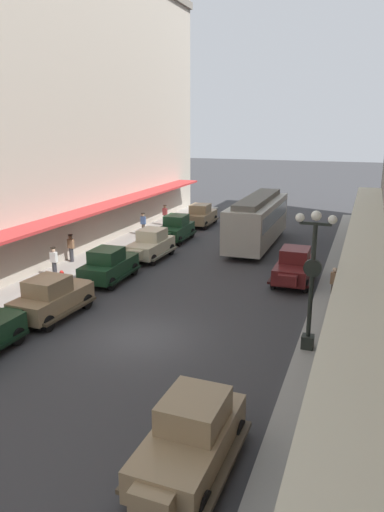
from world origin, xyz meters
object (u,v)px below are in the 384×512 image
parked_car_0 (109,264)px  parked_car_1 (201,215)px  parked_car_6 (151,244)px  lamp_post_with_clock (312,275)px  streetcar (257,219)px  pedestrian_0 (143,224)px  pedestrian_3 (71,248)px  parked_car_2 (175,228)px  parked_car_4 (294,266)px  parked_car_5 (191,435)px  pedestrian_2 (334,284)px  pedestrian_5 (54,262)px  pedestrian_1 (165,215)px  fire_hydrant (62,278)px  parked_car_7 (52,296)px

parked_car_0 → parked_car_1: same height
parked_car_6 → lamp_post_with_clock: 14.77m
parked_car_6 → streetcar: bearing=44.9°
streetcar → parked_car_0: bearing=-118.7°
pedestrian_0 → pedestrian_3: 8.06m
parked_car_2 → streetcar: size_ratio=0.45×
parked_car_4 → streetcar: streetcar is taller
pedestrian_3 → parked_car_5: bearing=-47.8°
streetcar → lamp_post_with_clock: (5.39, -15.25, 1.08)m
parked_car_2 → pedestrian_2: parked_car_2 is taller
parked_car_1 → pedestrian_5: parked_car_1 is taller
parked_car_2 → pedestrian_0: size_ratio=2.57×
parked_car_0 → parked_car_6: same height
lamp_post_with_clock → pedestrian_5: lamp_post_with_clock is taller
parked_car_2 → pedestrian_1: bearing=122.1°
streetcar → pedestrian_3: streetcar is taller
parked_car_2 → pedestrian_2: (11.76, -9.32, 0.05)m
parked_car_5 → fire_hydrant: 15.00m
parked_car_0 → parked_car_4: 9.87m
parked_car_2 → lamp_post_with_clock: size_ratio=0.83×
parked_car_7 → lamp_post_with_clock: lamp_post_with_clock is taller
pedestrian_3 → parked_car_4: bearing=4.7°
parked_car_4 → streetcar: bearing=116.7°
parked_car_0 → pedestrian_5: (-2.88, -0.82, 0.07)m
pedestrian_0 → pedestrian_5: same height
parked_car_7 → pedestrian_2: 12.81m
pedestrian_1 → pedestrian_2: pedestrian_1 is taller
lamp_post_with_clock → pedestrian_2: size_ratio=3.15×
parked_car_1 → parked_car_2: bearing=-90.0°
parked_car_2 → pedestrian_1: parked_car_2 is taller
parked_car_4 → streetcar: size_ratio=0.44×
pedestrian_1 → pedestrian_5: bearing=-90.4°
pedestrian_2 → lamp_post_with_clock: bearing=-95.2°
pedestrian_3 → parked_car_7: bearing=-61.8°
parked_car_4 → lamp_post_with_clock: 8.44m
pedestrian_0 → pedestrian_2: (14.42, -9.53, -0.02)m
parked_car_1 → parked_car_5: same height
parked_car_7 → streetcar: streetcar is taller
parked_car_7 → fire_hydrant: bearing=118.8°
parked_car_1 → parked_car_4: bearing=-52.4°
parked_car_7 → pedestrian_0: parked_car_7 is taller
parked_car_7 → lamp_post_with_clock: bearing=2.2°
parked_car_0 → parked_car_4: same height
streetcar → parked_car_4: bearing=-63.3°
parked_car_7 → pedestrian_2: parked_car_7 is taller
parked_car_1 → pedestrian_5: bearing=-99.4°
parked_car_0 → parked_car_2: bearing=91.0°
parked_car_0 → pedestrian_1: parked_car_0 is taller
parked_car_2 → parked_car_4: bearing=-35.3°
pedestrian_0 → pedestrian_2: pedestrian_0 is taller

